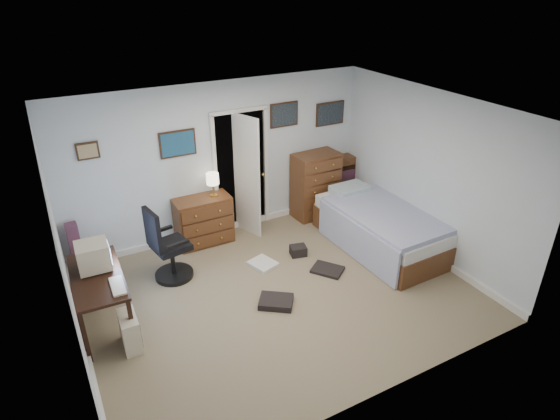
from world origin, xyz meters
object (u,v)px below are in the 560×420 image
object	(u,v)px
tall_dresser	(315,185)
office_chair	(167,252)
bed	(380,227)
low_dresser	(204,221)
computer_desk	(91,289)

from	to	relation	value
tall_dresser	office_chair	bearing A→B (deg)	-169.60
tall_dresser	bed	size ratio (longest dim) A/B	0.52
low_dresser	tall_dresser	size ratio (longest dim) A/B	0.76
office_chair	low_dresser	world-z (taller)	office_chair
low_dresser	bed	size ratio (longest dim) A/B	0.39
computer_desk	office_chair	world-z (taller)	office_chair
computer_desk	tall_dresser	xyz separation A→B (m)	(3.95, 1.27, 0.02)
tall_dresser	bed	distance (m)	1.46
computer_desk	office_chair	bearing A→B (deg)	29.81
computer_desk	tall_dresser	bearing A→B (deg)	19.66
office_chair	bed	world-z (taller)	office_chair
low_dresser	tall_dresser	world-z (taller)	tall_dresser
office_chair	bed	distance (m)	3.27
office_chair	tall_dresser	bearing A→B (deg)	3.71
tall_dresser	computer_desk	bearing A→B (deg)	-165.43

